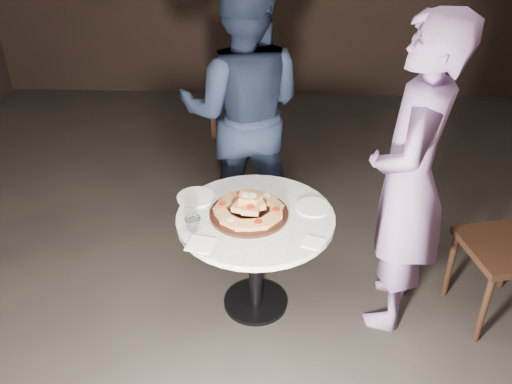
% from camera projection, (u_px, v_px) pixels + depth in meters
% --- Properties ---
extents(floor, '(7.00, 7.00, 0.00)m').
position_uv_depth(floor, '(253.00, 308.00, 3.64)').
color(floor, black).
rests_on(floor, ground).
extents(table, '(1.11, 1.11, 0.69)m').
position_uv_depth(table, '(256.00, 233.00, 3.37)').
color(table, black).
rests_on(table, ground).
extents(serving_board, '(0.57, 0.57, 0.02)m').
position_uv_depth(serving_board, '(249.00, 214.00, 3.30)').
color(serving_board, black).
rests_on(serving_board, table).
extents(focaccia_pile, '(0.41, 0.40, 0.11)m').
position_uv_depth(focaccia_pile, '(249.00, 207.00, 3.28)').
color(focaccia_pile, '#B27B45').
rests_on(focaccia_pile, serving_board).
extents(plate_left, '(0.29, 0.29, 0.01)m').
position_uv_depth(plate_left, '(196.00, 197.00, 3.45)').
color(plate_left, white).
rests_on(plate_left, table).
extents(plate_right, '(0.26, 0.26, 0.01)m').
position_uv_depth(plate_right, '(313.00, 207.00, 3.36)').
color(plate_right, white).
rests_on(plate_right, table).
extents(water_glass, '(0.12, 0.12, 0.08)m').
position_uv_depth(water_glass, '(193.00, 224.00, 3.16)').
color(water_glass, silver).
rests_on(water_glass, table).
extents(napkin_near, '(0.16, 0.16, 0.01)m').
position_uv_depth(napkin_near, '(200.00, 244.00, 3.06)').
color(napkin_near, white).
rests_on(napkin_near, table).
extents(napkin_far, '(0.14, 0.14, 0.01)m').
position_uv_depth(napkin_far, '(313.00, 243.00, 3.08)').
color(napkin_far, white).
rests_on(napkin_far, table).
extents(chair_far, '(0.57, 0.58, 0.94)m').
position_uv_depth(chair_far, '(244.00, 129.00, 4.59)').
color(chair_far, black).
rests_on(chair_far, ground).
extents(diner_navy, '(0.94, 0.75, 1.88)m').
position_uv_depth(diner_navy, '(243.00, 111.00, 3.93)').
color(diner_navy, '#141C30').
rests_on(diner_navy, ground).
extents(diner_teal, '(0.64, 0.79, 1.90)m').
position_uv_depth(diner_teal, '(409.00, 181.00, 3.13)').
color(diner_teal, slate).
rests_on(diner_teal, ground).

